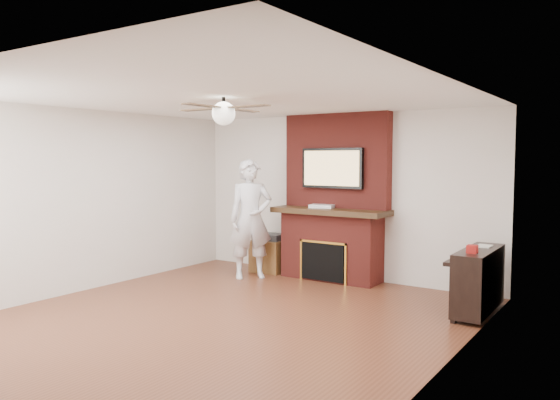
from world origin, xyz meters
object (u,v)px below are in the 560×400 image
Objects in this scene: side_table at (271,254)px; fireplace at (333,214)px; person at (251,219)px; piano at (478,279)px.

fireplace is at bearing 1.39° from side_table.
person is 3.42m from piano.
fireplace is 2.13× the size of piano.
side_table is at bearing -176.51° from fireplace.
fireplace is 1.38× the size of person.
side_table is (-0.03, 0.58, -0.62)m from person.
person is at bearing -89.15° from side_table.
person is at bearing 178.58° from piano.
person reaches higher than piano.
piano is at bearing -48.43° from person.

